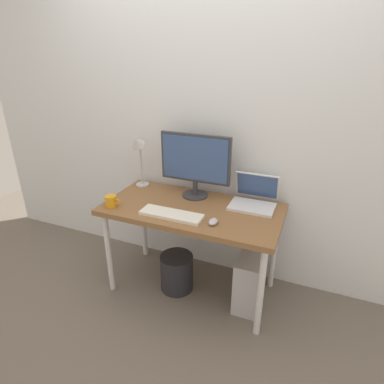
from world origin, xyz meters
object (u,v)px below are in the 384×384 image
object	(u,v)px
laptop	(254,198)
computer_tower	(250,280)
desk	(192,216)
keyboard	(171,215)
mouse	(213,222)
wastebasket	(177,272)
coffee_mug	(111,201)
desk_lamp	(138,150)
monitor	(195,162)

from	to	relation	value
laptop	computer_tower	world-z (taller)	laptop
desk	keyboard	xyz separation A→B (m)	(-0.08, -0.18, 0.08)
mouse	wastebasket	bearing A→B (deg)	159.59
desk	coffee_mug	distance (m)	0.60
desk_lamp	wastebasket	bearing A→B (deg)	-29.19
coffee_mug	wastebasket	bearing A→B (deg)	20.03
wastebasket	laptop	bearing A→B (deg)	26.93
desk	mouse	xyz separation A→B (m)	(0.22, -0.18, 0.09)
monitor	laptop	size ratio (longest dim) A/B	1.71
coffee_mug	wastebasket	xyz separation A→B (m)	(0.44, 0.16, -0.62)
desk	desk_lamp	distance (m)	0.70
computer_tower	wastebasket	distance (m)	0.58
desk_lamp	coffee_mug	xyz separation A→B (m)	(-0.00, -0.40, -0.28)
laptop	mouse	world-z (taller)	laptop
wastebasket	coffee_mug	bearing A→B (deg)	-159.97
monitor	desk_lamp	world-z (taller)	monitor
laptop	mouse	size ratio (longest dim) A/B	3.56
monitor	computer_tower	size ratio (longest dim) A/B	1.31
coffee_mug	keyboard	bearing A→B (deg)	3.43
monitor	keyboard	distance (m)	0.46
coffee_mug	wastebasket	distance (m)	0.77
laptop	keyboard	world-z (taller)	laptop
desk	monitor	bearing A→B (deg)	105.63
keyboard	coffee_mug	world-z (taller)	coffee_mug
monitor	keyboard	bearing A→B (deg)	-93.69
keyboard	wastebasket	bearing A→B (deg)	104.10
keyboard	computer_tower	distance (m)	0.78
laptop	computer_tower	distance (m)	0.61
desk	keyboard	world-z (taller)	keyboard
desk	computer_tower	world-z (taller)	desk
mouse	computer_tower	distance (m)	0.61
laptop	desk	bearing A→B (deg)	-152.56
monitor	coffee_mug	xyz separation A→B (m)	(-0.49, -0.40, -0.24)
coffee_mug	monitor	bearing A→B (deg)	39.06
monitor	desk_lamp	xyz separation A→B (m)	(-0.49, 0.00, 0.04)
keyboard	mouse	size ratio (longest dim) A/B	4.89
computer_tower	keyboard	bearing A→B (deg)	-160.61
keyboard	mouse	xyz separation A→B (m)	(0.30, 0.01, 0.01)
keyboard	mouse	world-z (taller)	mouse
monitor	computer_tower	world-z (taller)	monitor
monitor	laptop	bearing A→B (deg)	2.47
computer_tower	wastebasket	world-z (taller)	computer_tower
desk	laptop	xyz separation A→B (m)	(0.40, 0.21, 0.13)
coffee_mug	computer_tower	size ratio (longest dim) A/B	0.28
monitor	coffee_mug	world-z (taller)	monitor
desk_lamp	wastebasket	world-z (taller)	desk_lamp
mouse	desk_lamp	bearing A→B (deg)	154.47
desk	coffee_mug	xyz separation A→B (m)	(-0.55, -0.21, 0.11)
monitor	keyboard	size ratio (longest dim) A/B	1.25
computer_tower	mouse	bearing A→B (deg)	-142.86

